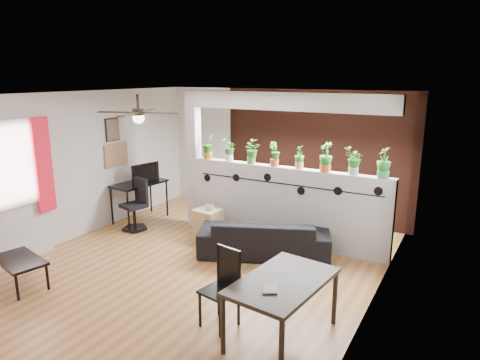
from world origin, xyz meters
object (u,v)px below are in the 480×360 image
object	(u,v)px
dining_table	(283,286)
folding_chair	(224,280)
potted_plant_0	(208,145)
potted_plant_7	(384,162)
computer_desk	(139,186)
potted_plant_1	(229,149)
cube_shelf	(208,224)
sofa	(264,237)
cup	(210,207)
potted_plant_5	(326,156)
potted_plant_6	(354,160)
coffee_table	(19,262)
potted_plant_2	(251,151)
potted_plant_4	(299,156)
potted_plant_3	(275,153)
office_chair	(137,208)
ceiling_fan	(138,114)

from	to	relation	value
dining_table	folding_chair	bearing A→B (deg)	-175.36
potted_plant_0	potted_plant_7	distance (m)	3.16
dining_table	computer_desk	bearing A→B (deg)	150.91
potted_plant_1	cube_shelf	xyz separation A→B (m)	(-0.15, -0.50, -1.30)
sofa	cup	size ratio (longest dim) A/B	16.09
sofa	potted_plant_5	bearing A→B (deg)	-162.09
potted_plant_7	cup	xyz separation A→B (m)	(-2.81, -0.50, -1.01)
potted_plant_1	potted_plant_6	distance (m)	2.26
potted_plant_1	sofa	xyz separation A→B (m)	(1.04, -0.66, -1.27)
potted_plant_0	coffee_table	world-z (taller)	potted_plant_0
sofa	potted_plant_7	bearing A→B (deg)	178.71
potted_plant_2	sofa	distance (m)	1.55
potted_plant_0	dining_table	size ratio (longest dim) A/B	0.34
folding_chair	cube_shelf	bearing A→B (deg)	127.28
potted_plant_4	cup	distance (m)	1.82
sofa	computer_desk	size ratio (longest dim) A/B	1.74
cup	folding_chair	xyz separation A→B (m)	(1.61, -2.19, -0.04)
folding_chair	coffee_table	distance (m)	3.02
potted_plant_1	computer_desk	bearing A→B (deg)	-169.81
sofa	cup	distance (m)	1.19
coffee_table	cup	bearing A→B (deg)	64.20
cup	folding_chair	distance (m)	2.72
potted_plant_3	potted_plant_1	bearing A→B (deg)	180.00
potted_plant_4	dining_table	xyz separation A→B (m)	(0.87, -2.63, -0.93)
potted_plant_2	dining_table	world-z (taller)	potted_plant_2
cup	folding_chair	size ratio (longest dim) A/B	0.13
folding_chair	office_chair	bearing A→B (deg)	148.30
computer_desk	office_chair	xyz separation A→B (m)	(0.31, -0.44, -0.29)
ceiling_fan	potted_plant_4	world-z (taller)	ceiling_fan
potted_plant_3	potted_plant_5	distance (m)	0.90
potted_plant_2	potted_plant_5	xyz separation A→B (m)	(1.35, 0.00, 0.03)
potted_plant_4	office_chair	size ratio (longest dim) A/B	0.41
cube_shelf	dining_table	bearing A→B (deg)	-36.21
potted_plant_6	potted_plant_5	bearing A→B (deg)	180.00
cup	dining_table	size ratio (longest dim) A/B	0.09
potted_plant_0	dining_table	xyz separation A→B (m)	(2.68, -2.63, -0.96)
cup	computer_desk	bearing A→B (deg)	174.85
ceiling_fan	cube_shelf	world-z (taller)	ceiling_fan
potted_plant_1	potted_plant_2	size ratio (longest dim) A/B	0.97
office_chair	folding_chair	xyz separation A→B (m)	(3.09, -1.91, 0.13)
potted_plant_0	folding_chair	distance (m)	3.49
cup	coffee_table	bearing A→B (deg)	-115.80
potted_plant_0	potted_plant_5	xyz separation A→B (m)	(2.26, 0.00, 0.01)
potted_plant_5	potted_plant_6	distance (m)	0.45
potted_plant_5	office_chair	size ratio (longest dim) A/B	0.50
cup	potted_plant_1	bearing A→B (deg)	78.32
potted_plant_3	coffee_table	size ratio (longest dim) A/B	0.45
potted_plant_4	potted_plant_5	world-z (taller)	potted_plant_5
potted_plant_5	dining_table	bearing A→B (deg)	-80.95
cube_shelf	folding_chair	distance (m)	2.76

